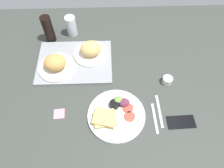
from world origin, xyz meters
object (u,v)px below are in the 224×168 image
object	(u,v)px
drinking_glass	(71,26)
espresso_cup	(167,80)
soda_bottle	(48,29)
fork	(155,118)
plate_with_salad	(115,114)
serving_tray	(75,62)
knife	(159,111)
bread_plate_near	(55,64)
bread_plate_far	(91,50)
sticky_note	(59,114)
cell_phone	(181,122)

from	to	relation	value
drinking_glass	espresso_cup	xyz separation A→B (cm)	(57.19, -41.50, -4.83)
soda_bottle	fork	world-z (taller)	soda_bottle
fork	plate_with_salad	bearing A→B (deg)	81.75
serving_tray	soda_bottle	world-z (taller)	soda_bottle
espresso_cup	knife	size ratio (longest dim) A/B	0.29
serving_tray	bread_plate_near	xyz separation A→B (cm)	(-10.07, -5.33, 4.79)
bread_plate_far	knife	distance (cm)	53.96
plate_with_salad	fork	bearing A→B (deg)	-6.65
soda_bottle	drinking_glass	bearing A→B (deg)	20.70
soda_bottle	sticky_note	size ratio (longest dim) A/B	3.27
bread_plate_far	knife	bearing A→B (deg)	-46.66
drinking_glass	espresso_cup	distance (cm)	70.82
serving_tray	espresso_cup	distance (cm)	56.41
fork	sticky_note	bearing A→B (deg)	83.67
plate_with_salad	knife	world-z (taller)	plate_with_salad
bread_plate_near	sticky_note	xyz separation A→B (cm)	(3.97, -28.79, -5.53)
drinking_glass	cell_phone	bearing A→B (deg)	-47.73
drinking_glass	knife	world-z (taller)	drinking_glass
bread_plate_far	soda_bottle	bearing A→B (deg)	150.07
drinking_glass	cell_phone	distance (cm)	89.86
serving_tray	soda_bottle	distance (cm)	27.62
bread_plate_far	drinking_glass	distance (cm)	24.59
sticky_note	cell_phone	bearing A→B (deg)	-6.09
knife	bread_plate_far	bearing A→B (deg)	42.17
sticky_note	bread_plate_far	bearing A→B (deg)	67.33
fork	knife	xyz separation A→B (cm)	(3.00, 4.00, 0.00)
plate_with_salad	drinking_glass	size ratio (longest dim) A/B	2.20
serving_tray	drinking_glass	distance (cm)	26.34
drinking_glass	soda_bottle	xyz separation A→B (cm)	(-13.65, -5.16, 2.31)
sticky_note	knife	bearing A→B (deg)	-0.16
bread_plate_far	sticky_note	xyz separation A→B (cm)	(-16.26, -38.91, -5.45)
plate_with_salad	soda_bottle	world-z (taller)	soda_bottle
serving_tray	soda_bottle	size ratio (longest dim) A/B	2.46
plate_with_salad	cell_phone	world-z (taller)	plate_with_salad
soda_bottle	espresso_cup	bearing A→B (deg)	-27.15
soda_bottle	fork	size ratio (longest dim) A/B	1.08
knife	sticky_note	size ratio (longest dim) A/B	3.39
plate_with_salad	sticky_note	xyz separation A→B (cm)	(-29.47, 1.74, -1.59)
serving_tray	sticky_note	xyz separation A→B (cm)	(-6.11, -34.12, -0.74)
bread_plate_far	sticky_note	size ratio (longest dim) A/B	3.81
knife	cell_phone	xyz separation A→B (cm)	(10.17, -6.60, 0.15)
serving_tray	cell_phone	xyz separation A→B (cm)	(57.17, -40.87, -0.40)
knife	serving_tray	bearing A→B (deg)	52.74
serving_tray	cell_phone	distance (cm)	70.28
serving_tray	drinking_glass	bearing A→B (deg)	96.98
bread_plate_far	drinking_glass	world-z (taller)	drinking_glass
bread_plate_far	espresso_cup	distance (cm)	48.74
plate_with_salad	sticky_note	distance (cm)	29.56
serving_tray	knife	bearing A→B (deg)	-36.09
serving_tray	bread_plate_near	distance (cm)	12.36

